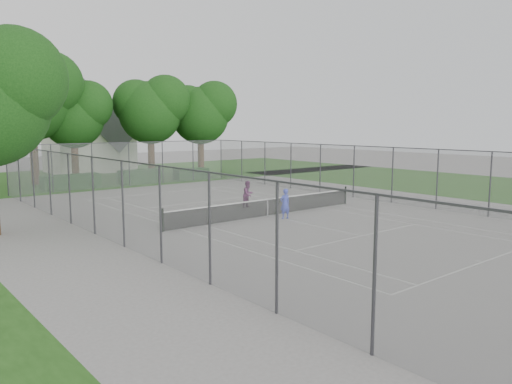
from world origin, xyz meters
TOP-DOWN VIEW (x-y plane):
  - ground at (0.00, 0.00)m, footprint 120.00×120.00m
  - grass_far at (0.00, 26.00)m, footprint 60.00×20.00m
  - grass_right at (22.00, 0.00)m, footprint 16.00×40.00m
  - court_markings at (0.00, 0.00)m, footprint 11.03×23.83m
  - tennis_net at (0.00, 0.00)m, footprint 12.87×0.10m
  - perimeter_fence at (0.00, 0.00)m, footprint 18.08×34.08m
  - tree_far_left at (-5.44, 22.84)m, footprint 7.49×6.84m
  - tree_far_midleft at (-2.13, 22.87)m, footprint 6.00×5.48m
  - tree_far_midright at (4.33, 21.30)m, footprint 6.52×5.95m
  - tree_far_right at (9.15, 20.38)m, footprint 6.28×5.73m
  - hedge_left at (-4.18, 18.43)m, footprint 4.34×1.30m
  - hedge_mid at (1.56, 18.32)m, footprint 3.62×1.04m
  - hedge_right at (6.60, 18.28)m, footprint 3.18×1.17m
  - house at (2.20, 31.06)m, footprint 7.90×6.12m
  - girl_player at (0.16, -1.20)m, footprint 0.63×0.45m
  - woman_player at (0.83, 2.75)m, footprint 0.90×0.76m

SIDE VIEW (x-z plane):
  - ground at x=0.00m, z-range 0.00..0.00m
  - grass_far at x=0.00m, z-range 0.00..0.00m
  - grass_right at x=22.00m, z-range 0.00..0.00m
  - court_markings at x=0.00m, z-range 0.00..0.01m
  - hedge_right at x=6.60m, z-range 0.00..0.95m
  - tennis_net at x=0.00m, z-range -0.04..1.06m
  - hedge_left at x=-4.18m, z-range 0.00..1.09m
  - hedge_mid at x=1.56m, z-range 0.00..1.14m
  - girl_player at x=0.16m, z-range 0.00..1.60m
  - woman_player at x=0.83m, z-range 0.00..1.61m
  - perimeter_fence at x=0.00m, z-range 0.05..3.57m
  - house at x=2.20m, z-range -0.96..8.87m
  - tree_far_midleft at x=-2.13m, z-range 1.61..10.24m
  - tree_far_right at x=9.15m, z-range 1.69..10.71m
  - tree_far_midright at x=4.33m, z-range 1.75..11.12m
  - tree_far_left at x=-5.44m, z-range 2.02..12.79m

